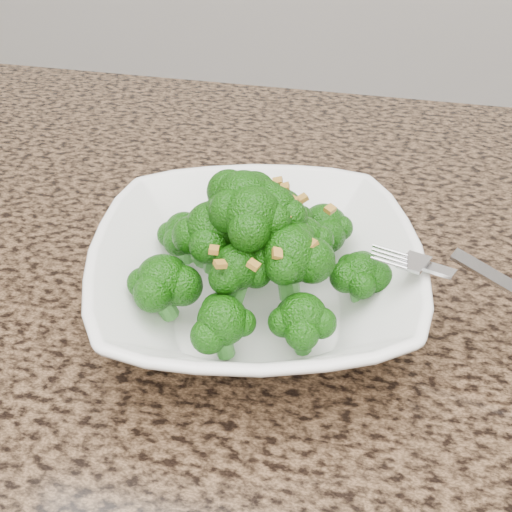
# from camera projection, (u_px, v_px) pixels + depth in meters

# --- Properties ---
(granite_counter) EXTENTS (1.64, 1.04, 0.03)m
(granite_counter) POSITION_uv_depth(u_px,v_px,m) (142.00, 399.00, 0.45)
(granite_counter) COLOR brown
(granite_counter) RESTS_ON cabinet
(bowl) EXTENTS (0.29, 0.29, 0.06)m
(bowl) POSITION_uv_depth(u_px,v_px,m) (256.00, 277.00, 0.48)
(bowl) COLOR white
(bowl) RESTS_ON granite_counter
(broccoli_pile) EXTENTS (0.21, 0.21, 0.07)m
(broccoli_pile) POSITION_uv_depth(u_px,v_px,m) (256.00, 204.00, 0.44)
(broccoli_pile) COLOR #145109
(broccoli_pile) RESTS_ON bowl
(garlic_topping) EXTENTS (0.13, 0.13, 0.01)m
(garlic_topping) POSITION_uv_depth(u_px,v_px,m) (256.00, 154.00, 0.42)
(garlic_topping) COLOR #B2802B
(garlic_topping) RESTS_ON broccoli_pile
(fork) EXTENTS (0.17, 0.09, 0.01)m
(fork) POSITION_uv_depth(u_px,v_px,m) (445.00, 271.00, 0.43)
(fork) COLOR silver
(fork) RESTS_ON bowl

